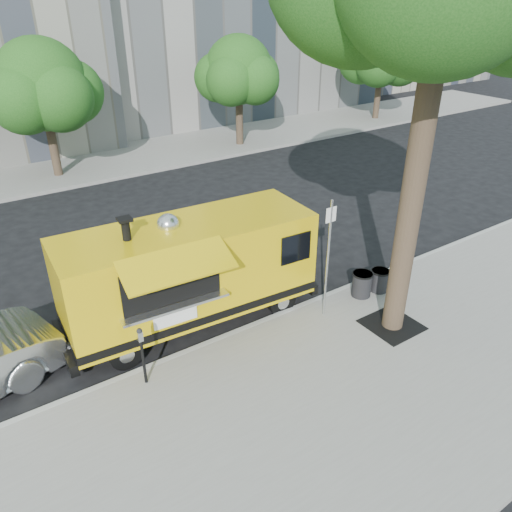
{
  "coord_description": "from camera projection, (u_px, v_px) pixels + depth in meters",
  "views": [
    {
      "loc": [
        -5.47,
        -8.96,
        7.19
      ],
      "look_at": [
        0.6,
        0.0,
        1.36
      ],
      "focal_mm": 35.0,
      "sensor_mm": 36.0,
      "label": 1
    }
  ],
  "objects": [
    {
      "name": "far_tree_c",
      "position": [
        239.0,
        70.0,
        23.87
      ],
      "size": [
        3.24,
        3.24,
        5.21
      ],
      "color": "#33261C",
      "rests_on": "far_sidewalk"
    },
    {
      "name": "parking_meter",
      "position": [
        142.0,
        349.0,
        9.71
      ],
      "size": [
        0.11,
        0.11,
        1.33
      ],
      "color": "black",
      "rests_on": "sidewalk"
    },
    {
      "name": "far_tree_b",
      "position": [
        41.0,
        85.0,
        19.59
      ],
      "size": [
        3.6,
        3.6,
        5.5
      ],
      "color": "#33261C",
      "rests_on": "far_sidewalk"
    },
    {
      "name": "ground",
      "position": [
        236.0,
        310.0,
        12.64
      ],
      "size": [
        120.0,
        120.0,
        0.0
      ],
      "primitive_type": "plane",
      "color": "black",
      "rests_on": "ground"
    },
    {
      "name": "sidewalk",
      "position": [
        346.0,
        403.0,
        9.69
      ],
      "size": [
        60.0,
        6.0,
        0.15
      ],
      "primitive_type": "cube",
      "color": "gray",
      "rests_on": "ground"
    },
    {
      "name": "tree_well",
      "position": [
        392.0,
        325.0,
        11.81
      ],
      "size": [
        1.2,
        1.2,
        0.02
      ],
      "primitive_type": "cube",
      "color": "black",
      "rests_on": "sidewalk"
    },
    {
      "name": "food_truck",
      "position": [
        189.0,
        271.0,
        11.53
      ],
      "size": [
        6.26,
        3.01,
        3.02
      ],
      "rotation": [
        0.0,
        0.0,
        -0.06
      ],
      "color": "#E3BA0B",
      "rests_on": "ground"
    },
    {
      "name": "curb",
      "position": [
        257.0,
        325.0,
        11.93
      ],
      "size": [
        60.0,
        0.14,
        0.16
      ],
      "primitive_type": "cube",
      "color": "#999993",
      "rests_on": "ground"
    },
    {
      "name": "trash_bin_right",
      "position": [
        362.0,
        284.0,
        12.81
      ],
      "size": [
        0.54,
        0.54,
        0.65
      ],
      "color": "black",
      "rests_on": "sidewalk"
    },
    {
      "name": "trash_bin_left",
      "position": [
        380.0,
        280.0,
        13.03
      ],
      "size": [
        0.5,
        0.5,
        0.59
      ],
      "color": "black",
      "rests_on": "sidewalk"
    },
    {
      "name": "far_tree_d",
      "position": [
        382.0,
        53.0,
        28.87
      ],
      "size": [
        3.78,
        3.78,
        5.64
      ],
      "color": "#33261C",
      "rests_on": "far_sidewalk"
    },
    {
      "name": "sign_post",
      "position": [
        328.0,
        253.0,
        11.4
      ],
      "size": [
        0.28,
        0.06,
        3.0
      ],
      "color": "silver",
      "rests_on": "sidewalk"
    },
    {
      "name": "far_sidewalk",
      "position": [
        77.0,
        167.0,
        22.45
      ],
      "size": [
        60.0,
        5.0,
        0.15
      ],
      "primitive_type": "cube",
      "color": "gray",
      "rests_on": "ground"
    }
  ]
}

